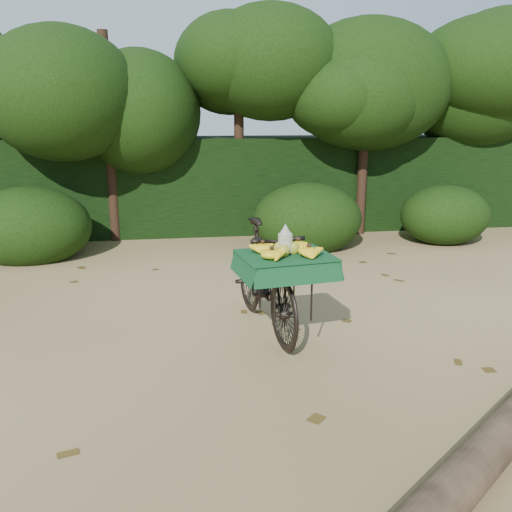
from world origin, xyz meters
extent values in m
plane|color=tan|center=(0.00, 0.00, 0.00)|extent=(80.00, 80.00, 0.00)
imported|color=black|center=(0.15, 0.80, 0.57)|extent=(0.80, 1.96, 1.14)
cube|color=black|center=(0.24, 0.21, 0.94)|extent=(0.48, 0.56, 0.03)
cube|color=#124522|center=(0.24, 0.21, 0.96)|extent=(0.91, 0.79, 0.01)
ellipsoid|color=olive|center=(0.32, 0.22, 1.02)|extent=(0.11, 0.09, 0.12)
ellipsoid|color=olive|center=(0.19, 0.26, 1.02)|extent=(0.11, 0.09, 0.12)
ellipsoid|color=olive|center=(0.21, 0.14, 1.02)|extent=(0.11, 0.09, 0.12)
cylinder|color=#EAE5C6|center=(0.24, 0.22, 1.07)|extent=(0.13, 0.13, 0.17)
cylinder|color=brown|center=(1.48, -1.50, 0.14)|extent=(3.19, 2.54, 0.28)
cube|color=black|center=(0.00, 6.30, 0.90)|extent=(26.00, 1.80, 1.80)
camera|label=1|loc=(-0.79, -4.50, 2.19)|focal=38.00mm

